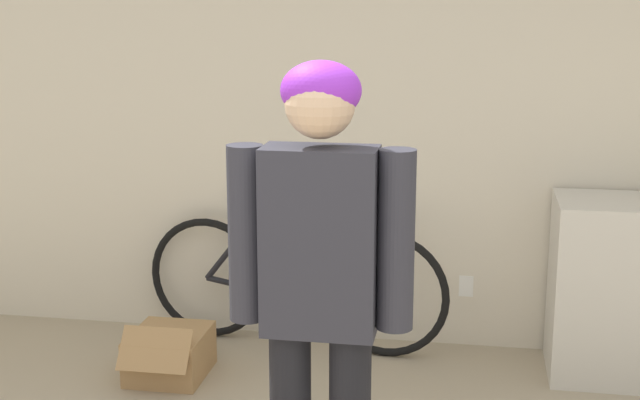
# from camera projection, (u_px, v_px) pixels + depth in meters

# --- Properties ---
(wall_back) EXTENTS (8.00, 0.07, 2.60)m
(wall_back) POSITION_uv_depth(u_px,v_px,m) (372.00, 116.00, 4.93)
(wall_back) COLOR beige
(wall_back) RESTS_ON ground_plane
(person) EXTENTS (0.62, 0.25, 1.75)m
(person) POSITION_uv_depth(u_px,v_px,m) (320.00, 275.00, 2.95)
(person) COLOR black
(person) RESTS_ON ground_plane
(bicycle) EXTENTS (1.75, 0.46, 0.78)m
(bicycle) POSITION_uv_depth(u_px,v_px,m) (293.00, 282.00, 5.00)
(bicycle) COLOR black
(bicycle) RESTS_ON ground_plane
(cardboard_box) EXTENTS (0.38, 0.50, 0.32)m
(cardboard_box) POSITION_uv_depth(u_px,v_px,m) (170.00, 354.00, 4.65)
(cardboard_box) COLOR #A87F51
(cardboard_box) RESTS_ON ground_plane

